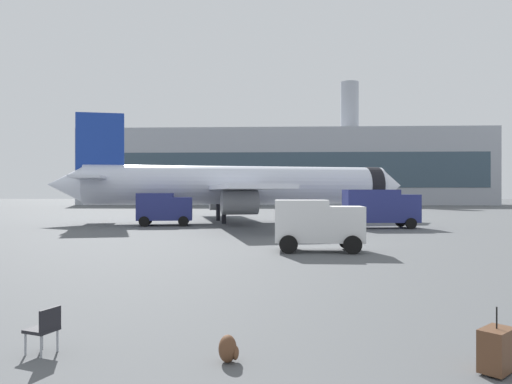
{
  "coord_description": "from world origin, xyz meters",
  "views": [
    {
      "loc": [
        -0.25,
        -2.67,
        3.0
      ],
      "look_at": [
        -1.54,
        26.67,
        3.0
      ],
      "focal_mm": 33.1,
      "sensor_mm": 36.0,
      "label": 1
    }
  ],
  "objects": [
    {
      "name": "terminal_building",
      "position": [
        1.51,
        113.15,
        9.01
      ],
      "size": [
        96.44,
        18.19,
        29.8
      ],
      "color": "#9EA3AD",
      "rests_on": "ground"
    },
    {
      "name": "safety_cone_outer",
      "position": [
        4.42,
        40.98,
        0.33
      ],
      "size": [
        0.44,
        0.44,
        0.68
      ],
      "color": "#F2590C",
      "rests_on": "ground"
    },
    {
      "name": "traveller_backpack",
      "position": [
        -1.1,
        5.6,
        0.23
      ],
      "size": [
        0.36,
        0.4,
        0.48
      ],
      "color": "brown",
      "rests_on": "ground"
    },
    {
      "name": "safety_cone_mid",
      "position": [
        6.33,
        37.5,
        0.33
      ],
      "size": [
        0.44,
        0.44,
        0.67
      ],
      "color": "#F2590C",
      "rests_on": "ground"
    },
    {
      "name": "safety_cone_near",
      "position": [
        3.42,
        45.7,
        0.3
      ],
      "size": [
        0.44,
        0.44,
        0.62
      ],
      "color": "#F2590C",
      "rests_on": "ground"
    },
    {
      "name": "safety_cone_far",
      "position": [
        -13.19,
        43.45,
        0.32
      ],
      "size": [
        0.44,
        0.44,
        0.65
      ],
      "color": "#F2590C",
      "rests_on": "ground"
    },
    {
      "name": "rolling_suitcase",
      "position": [
        3.38,
        5.28,
        0.39
      ],
      "size": [
        0.74,
        0.73,
        1.1
      ],
      "color": "brown",
      "rests_on": "ground"
    },
    {
      "name": "cargo_van",
      "position": [
        1.81,
        21.27,
        1.45
      ],
      "size": [
        4.44,
        2.4,
        2.6
      ],
      "color": "white",
      "rests_on": "ground"
    },
    {
      "name": "service_truck",
      "position": [
        -10.29,
        38.92,
        1.61
      ],
      "size": [
        5.08,
        3.14,
        2.9
      ],
      "color": "navy",
      "rests_on": "ground"
    },
    {
      "name": "gate_chair",
      "position": [
        -4.55,
        5.87,
        0.5
      ],
      "size": [
        0.61,
        0.61,
        0.86
      ],
      "color": "black",
      "rests_on": "ground"
    },
    {
      "name": "airplane_at_gate",
      "position": [
        -4.09,
        44.39,
        3.66
      ],
      "size": [
        35.43,
        32.23,
        10.5
      ],
      "color": "silver",
      "rests_on": "ground"
    },
    {
      "name": "fuel_truck",
      "position": [
        8.33,
        36.99,
        1.77
      ],
      "size": [
        6.18,
        3.13,
        3.2
      ],
      "color": "navy",
      "rests_on": "ground"
    }
  ]
}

